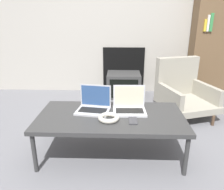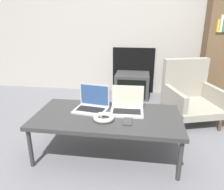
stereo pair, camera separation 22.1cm
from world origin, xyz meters
The scene contains 9 objects.
ground_plane centered at (0.00, 0.00, 0.00)m, with size 14.00×14.00×0.00m, color slate.
wall_back centered at (0.00, 2.07, 1.29)m, with size 7.00×0.08×2.60m.
table centered at (0.00, 0.19, 0.36)m, with size 1.31×0.66×0.39m.
laptop_left centered at (-0.16, 0.30, 0.44)m, with size 0.33×0.27×0.23m.
laptop_right centered at (0.17, 0.30, 0.44)m, with size 0.31×0.23×0.23m.
headphones centered at (-0.01, 0.09, 0.41)m, with size 0.18×0.18×0.04m.
phone centered at (0.19, 0.08, 0.40)m, with size 0.07×0.15×0.01m.
tv centered at (0.14, 1.79, 0.19)m, with size 0.53×0.45×0.38m.
armchair centered at (0.91, 1.18, 0.31)m, with size 0.78×0.82×0.72m.
Camera 2 is at (0.29, -1.58, 1.22)m, focal length 35.00 mm.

